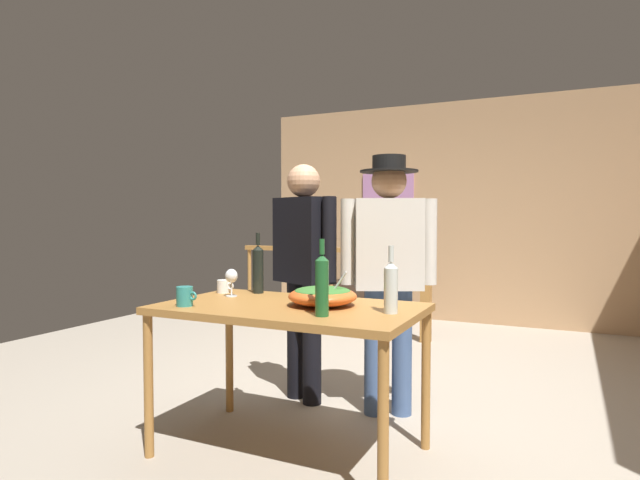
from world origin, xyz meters
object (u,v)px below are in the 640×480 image
(flat_screen_tv, at_px, (365,261))
(mug_white, at_px, (224,286))
(person_standing_right, at_px, (389,260))
(wine_bottle_green, at_px, (322,284))
(salad_bowl, at_px, (323,295))
(serving_table, at_px, (290,320))
(person_standing_left, at_px, (304,260))
(tv_console, at_px, (366,300))
(mug_teal, at_px, (185,296))
(wine_bottle_clear, at_px, (391,286))
(wine_glass, at_px, (231,277))
(framed_picture, at_px, (388,197))
(wine_bottle_dark, at_px, (258,268))
(stair_railing, at_px, (365,280))

(flat_screen_tv, xyz_separation_m, mug_white, (0.36, -3.50, 0.12))
(person_standing_right, bearing_deg, wine_bottle_green, 64.62)
(salad_bowl, relative_size, mug_white, 3.16)
(serving_table, height_order, person_standing_left, person_standing_left)
(mug_white, bearing_deg, wine_bottle_green, -26.45)
(tv_console, bearing_deg, mug_teal, -83.34)
(salad_bowl, bearing_deg, wine_bottle_clear, -7.67)
(serving_table, bearing_deg, mug_white, 158.85)
(serving_table, height_order, wine_glass, wine_glass)
(framed_picture, distance_m, person_standing_left, 3.37)
(person_standing_left, bearing_deg, wine_bottle_clear, 163.45)
(wine_bottle_dark, bearing_deg, mug_teal, -99.24)
(framed_picture, relative_size, wine_glass, 4.11)
(wine_bottle_clear, distance_m, wine_bottle_green, 0.35)
(serving_table, relative_size, person_standing_right, 0.83)
(framed_picture, bearing_deg, mug_white, -87.42)
(framed_picture, relative_size, wine_bottle_dark, 1.80)
(serving_table, bearing_deg, framed_picture, 100.75)
(wine_bottle_clear, distance_m, mug_white, 1.19)
(wine_bottle_green, height_order, mug_teal, wine_bottle_green)
(framed_picture, distance_m, serving_table, 4.21)
(stair_railing, height_order, person_standing_right, person_standing_right)
(tv_console, xyz_separation_m, wine_bottle_dark, (0.57, -3.45, 0.74))
(stair_railing, distance_m, wine_bottle_clear, 3.10)
(mug_teal, bearing_deg, wine_glass, 85.89)
(salad_bowl, distance_m, person_standing_left, 0.87)
(wine_glass, height_order, person_standing_right, person_standing_right)
(serving_table, bearing_deg, wine_glass, 165.22)
(mug_teal, relative_size, mug_white, 1.06)
(tv_console, height_order, mug_teal, mug_teal)
(stair_railing, height_order, wine_bottle_dark, wine_bottle_dark)
(mug_teal, bearing_deg, wine_bottle_clear, 14.31)
(serving_table, height_order, mug_white, mug_white)
(salad_bowl, bearing_deg, person_standing_left, 123.95)
(wine_bottle_clear, bearing_deg, serving_table, -179.60)
(tv_console, xyz_separation_m, flat_screen_tv, (0.00, -0.03, 0.50))
(flat_screen_tv, relative_size, wine_bottle_clear, 1.78)
(stair_railing, bearing_deg, flat_screen_tv, 110.44)
(salad_bowl, xyz_separation_m, wine_bottle_clear, (0.40, -0.05, 0.08))
(person_standing_right, bearing_deg, wine_glass, 15.44)
(wine_glass, height_order, person_standing_left, person_standing_left)
(person_standing_right, bearing_deg, serving_table, 43.61)
(wine_bottle_clear, xyz_separation_m, person_standing_right, (-0.26, 0.77, 0.06))
(tv_console, height_order, flat_screen_tv, flat_screen_tv)
(wine_glass, bearing_deg, stair_railing, 93.52)
(tv_console, distance_m, wine_bottle_green, 4.24)
(serving_table, distance_m, wine_bottle_green, 0.43)
(salad_bowl, xyz_separation_m, person_standing_right, (0.14, 0.71, 0.14))
(wine_bottle_dark, bearing_deg, wine_glass, -109.10)
(salad_bowl, xyz_separation_m, wine_bottle_dark, (-0.57, 0.26, 0.10))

